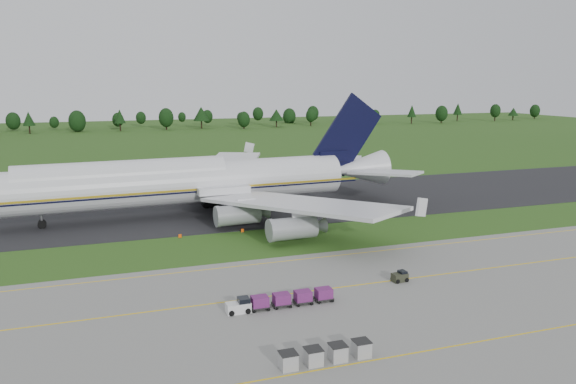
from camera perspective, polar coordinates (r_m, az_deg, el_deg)
name	(u,v)px	position (r m, az deg, el deg)	size (l,w,h in m)	color
ground	(261,243)	(89.26, -2.81, -5.21)	(600.00, 600.00, 0.00)	#284E17
apron	(353,332)	(59.38, 6.66, -13.95)	(300.00, 52.00, 0.06)	slate
taxiway	(222,206)	(115.58, -6.68, -1.45)	(300.00, 40.00, 0.08)	black
apron_markings	(327,306)	(65.20, 3.96, -11.50)	(300.00, 30.20, 0.01)	yellow
tree_line	(91,119)	(302.34, -19.37, 7.00)	(531.48, 22.77, 11.75)	black
aircraft	(191,181)	(107.94, -9.82, 1.07)	(81.29, 79.27, 22.86)	silver
baggage_train	(279,300)	(64.57, -0.90, -10.92)	(12.57, 1.61, 1.55)	silver
utility_cart	(400,277)	(73.77, 11.27, -8.51)	(2.06, 1.38, 1.08)	#2A2C1F
uld_row	(326,354)	(53.11, 3.85, -16.13)	(8.75, 1.55, 1.54)	#9D9D9D
edge_markers	(242,231)	(95.66, -4.65, -3.94)	(21.57, 0.30, 0.60)	#F85007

